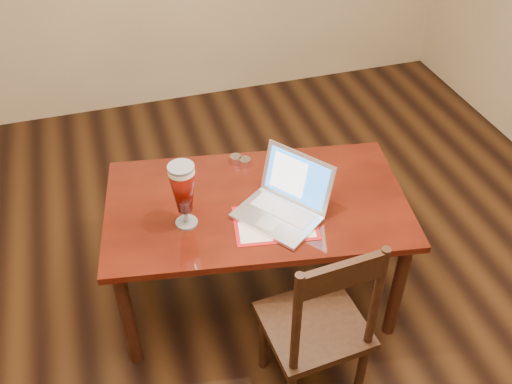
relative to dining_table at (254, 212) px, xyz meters
name	(u,v)px	position (x,y,z in m)	size (l,w,h in m)	color
ground	(274,340)	(0.01, -0.31, -0.61)	(5.00, 5.00, 0.00)	black
dining_table	(254,212)	(0.00, 0.00, 0.00)	(1.53, 1.02, 0.99)	#51150A
dining_chair	(318,327)	(0.10, -0.61, -0.15)	(0.44, 0.43, 0.98)	black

